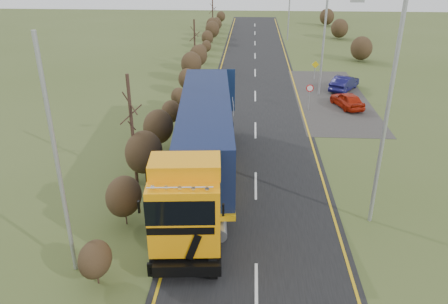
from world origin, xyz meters
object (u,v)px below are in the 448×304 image
Objects in this scene: lorry at (203,141)px; car_blue_sedan at (344,83)px; streetlight_near at (385,107)px; speed_sign at (310,93)px; car_red_hatchback at (347,100)px.

lorry reaches higher than car_blue_sedan.
speed_sign is (-1.00, 15.63, -4.18)m from streetlight_near.
car_red_hatchback is (10.16, 13.43, -1.92)m from lorry.
car_blue_sedan is at bearing 54.44° from lorry.
speed_sign is at bearing 87.12° from car_blue_sedan.
lorry is 4.01× the size of car_blue_sedan.
streetlight_near is at bearing -25.52° from lorry.
car_red_hatchback is 17.30m from streetlight_near.
car_blue_sedan reaches higher than car_red_hatchback.
car_blue_sedan is 6.89m from speed_sign.
car_blue_sedan is 1.95× the size of speed_sign.
lorry is 7.81× the size of speed_sign.
car_red_hatchback is 0.36× the size of streetlight_near.
lorry is at bearing 159.44° from streetlight_near.
streetlight_near is 16.21m from speed_sign.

